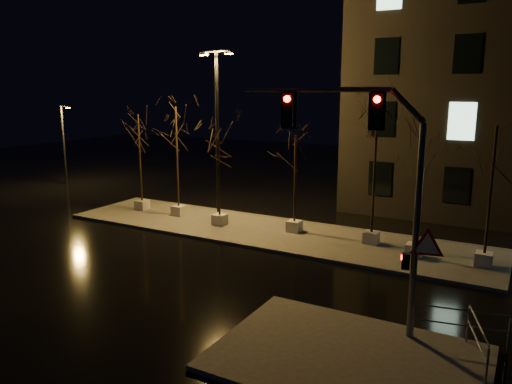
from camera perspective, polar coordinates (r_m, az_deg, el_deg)
The scene contains 15 objects.
ground at distance 20.30m, azimuth -6.84°, elevation -8.92°, with size 90.00×90.00×0.00m, color black.
median at distance 25.11m, azimuth 1.21°, elevation -4.57°, with size 22.00×5.00×0.15m, color #4E4C46.
sidewalk_corner at distance 14.27m, azimuth 10.46°, elevation -18.16°, with size 7.00×5.00×0.15m, color #4E4C46.
tree_0 at distance 29.38m, azimuth -13.25°, elevation 6.27°, with size 1.80×1.80×5.70m.
tree_1 at distance 27.57m, azimuth -9.11°, elevation 6.85°, with size 1.80×1.80×6.19m.
tree_2 at distance 25.49m, azimuth -4.28°, elevation 3.99°, with size 1.80×1.80×4.68m.
tree_3 at distance 24.18m, azimuth 4.53°, elevation 4.01°, with size 1.80×1.80×4.92m.
tree_4 at distance 22.72m, azimuth 13.56°, elevation 5.84°, with size 1.80×1.80×6.29m.
tree_5 at distance 21.37m, azimuth 18.36°, elevation 4.66°, with size 1.80×1.80×6.02m.
tree_6 at distance 21.26m, azimuth 25.54°, elevation 3.53°, with size 1.80×1.80×5.76m.
traffic_signal_mast at distance 14.15m, azimuth 13.61°, elevation 1.76°, with size 5.64×1.35×7.03m.
streetlight_main at distance 26.27m, azimuth -4.46°, elevation 7.66°, with size 2.21×0.65×8.87m.
streetlight_far at distance 39.98m, azimuth -21.07°, elevation 5.42°, with size 1.16×0.30×5.90m.
guard_rail_a at distance 15.23m, azimuth 22.31°, elevation -13.58°, with size 2.47×0.49×1.08m.
guard_rail_b at distance 14.54m, azimuth 23.96°, elevation -14.93°, with size 0.72×2.23×1.10m.
Camera 1 is at (11.25, -15.30, 7.16)m, focal length 35.00 mm.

